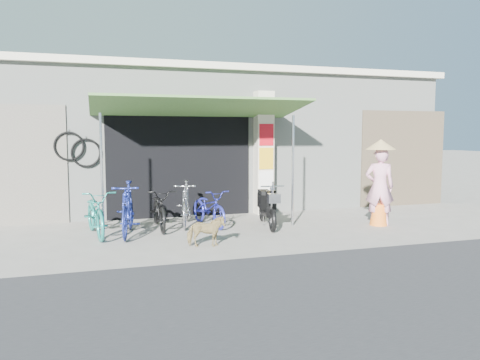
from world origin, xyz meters
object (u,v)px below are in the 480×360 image
object	(u,v)px
bike_blue	(128,209)
moped	(267,206)
bike_black	(160,209)
bike_navy	(209,207)
bike_silver	(186,203)
street_dog	(206,231)
nun	(380,183)
bike_teal	(96,213)

from	to	relation	value
bike_blue	moped	size ratio (longest dim) A/B	1.05
bike_black	bike_navy	size ratio (longest dim) A/B	1.07
bike_silver	moped	bearing A→B (deg)	-5.92
street_dog	moped	bearing A→B (deg)	-38.80
nun	bike_black	bearing A→B (deg)	12.41
bike_black	moped	world-z (taller)	moped
bike_navy	street_dog	world-z (taller)	bike_navy
bike_teal	bike_silver	distance (m)	1.92
bike_silver	bike_black	bearing A→B (deg)	-147.81
bike_black	moped	xyz separation A→B (m)	(2.23, -0.39, 0.00)
bike_teal	bike_black	size ratio (longest dim) A/B	1.07
bike_teal	nun	size ratio (longest dim) A/B	0.93
bike_black	nun	distance (m)	4.72
street_dog	nun	size ratio (longest dim) A/B	0.35
bike_teal	bike_silver	size ratio (longest dim) A/B	1.07
bike_silver	moped	xyz separation A→B (m)	(1.64, -0.58, -0.06)
bike_navy	moped	world-z (taller)	moped
bike_black	bike_silver	bearing A→B (deg)	18.54
street_dog	nun	distance (m)	4.15
nun	bike_silver	bearing A→B (deg)	8.05
nun	street_dog	bearing A→B (deg)	36.02
bike_teal	moped	xyz separation A→B (m)	(3.49, -0.07, -0.03)
bike_blue	street_dog	xyz separation A→B (m)	(1.24, -1.35, -0.25)
bike_navy	street_dog	xyz separation A→B (m)	(-0.49, -1.83, -0.12)
bike_blue	moped	xyz separation A→B (m)	(2.90, 0.07, -0.10)
bike_silver	bike_navy	size ratio (longest dim) A/B	1.06
bike_blue	moped	bearing A→B (deg)	10.97
bike_navy	moped	size ratio (longest dim) A/B	0.92
moped	nun	bearing A→B (deg)	-4.43
nun	bike_blue	bearing A→B (deg)	18.78
bike_teal	bike_blue	distance (m)	0.61
bike_navy	moped	distance (m)	1.24
bike_blue	bike_silver	bearing A→B (deg)	36.95
bike_navy	nun	world-z (taller)	nun
bike_teal	bike_navy	bearing A→B (deg)	-0.43
bike_teal	bike_silver	bearing A→B (deg)	6.75
moped	bike_navy	bearing A→B (deg)	170.68
street_dog	bike_teal	bearing A→B (deg)	61.43
bike_teal	bike_silver	xyz separation A→B (m)	(1.85, 0.51, 0.03)
bike_black	moped	bearing A→B (deg)	-9.80
moped	street_dog	bearing A→B (deg)	-129.59
bike_black	street_dog	distance (m)	1.90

